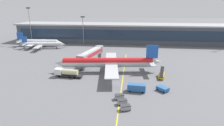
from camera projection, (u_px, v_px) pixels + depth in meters
ground_plane at (114, 83)px, 69.00m from camera, size 700.00×700.00×0.00m
apron_lead_in_line at (122, 81)px, 70.59m from camera, size 1.40×80.00×0.01m
terminal_building at (149, 33)px, 139.41m from camera, size 195.17×21.87×13.39m
main_airliner at (108, 62)px, 79.39m from camera, size 44.20×35.35×11.31m
jet_bridge at (92, 53)px, 90.04m from camera, size 8.22×22.61×6.76m
fuel_tanker at (67, 73)px, 74.26m from camera, size 10.96×3.30×3.25m
belt_loader at (162, 75)px, 73.94m from camera, size 2.96×7.02×3.49m
pushback_tug at (162, 88)px, 62.63m from camera, size 4.31×4.31×1.40m
lavatory_truck at (137, 87)px, 62.01m from camera, size 5.93×2.66×2.50m
baggage_cart_0 at (125, 107)px, 51.25m from camera, size 3.01×2.34×1.48m
baggage_cart_1 at (122, 102)px, 54.24m from camera, size 3.01×2.34×1.48m
baggage_cart_2 at (119, 97)px, 57.22m from camera, size 3.01×2.34×1.48m
commuter_jet_far at (38, 42)px, 128.16m from camera, size 31.55×24.85×9.09m
commuter_jet_near at (43, 44)px, 122.05m from camera, size 28.45×22.68×7.65m
apron_light_mast_0 at (83, 28)px, 131.80m from camera, size 2.80×0.50×19.22m
apron_light_mast_2 at (30, 23)px, 135.22m from camera, size 2.80×0.50×24.91m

